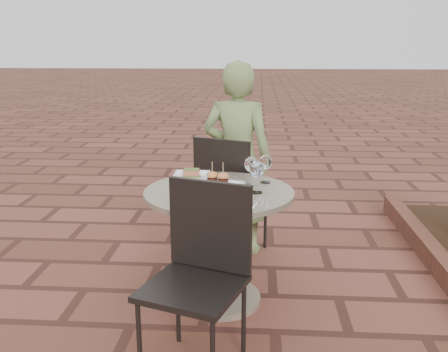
# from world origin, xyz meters

# --- Properties ---
(ground) EXTENTS (60.00, 60.00, 0.00)m
(ground) POSITION_xyz_m (0.00, 0.00, 0.00)
(ground) COLOR brown
(ground) RESTS_ON ground
(cafe_table) EXTENTS (0.90, 0.90, 0.73)m
(cafe_table) POSITION_xyz_m (0.07, -0.08, 0.48)
(cafe_table) COLOR gray
(cafe_table) RESTS_ON ground
(chair_far) EXTENTS (0.58, 0.58, 0.93)m
(chair_far) POSITION_xyz_m (0.08, 0.60, 0.55)
(chair_far) COLOR black
(chair_far) RESTS_ON ground
(chair_near) EXTENTS (0.56, 0.56, 0.93)m
(chair_near) POSITION_xyz_m (0.03, -0.69, 0.55)
(chair_near) COLOR black
(chair_near) RESTS_ON ground
(diner) EXTENTS (0.60, 0.45, 1.47)m
(diner) POSITION_xyz_m (0.15, 0.75, 0.73)
(diner) COLOR #61743F
(diner) RESTS_ON ground
(plate_salmon) EXTENTS (0.24, 0.24, 0.06)m
(plate_salmon) POSITION_xyz_m (-0.13, 0.18, 0.75)
(plate_salmon) COLOR white
(plate_salmon) RESTS_ON cafe_table
(plate_sliders) EXTENTS (0.32, 0.32, 0.17)m
(plate_sliders) POSITION_xyz_m (0.06, -0.07, 0.76)
(plate_sliders) COLOR white
(plate_sliders) RESTS_ON cafe_table
(plate_tuna) EXTENTS (0.28, 0.28, 0.03)m
(plate_tuna) POSITION_xyz_m (0.08, -0.35, 0.75)
(plate_tuna) COLOR white
(plate_tuna) RESTS_ON cafe_table
(wine_glass_right) EXTENTS (0.08, 0.08, 0.19)m
(wine_glass_right) POSITION_xyz_m (0.30, -0.11, 0.87)
(wine_glass_right) COLOR white
(wine_glass_right) RESTS_ON cafe_table
(wine_glass_mid) EXTENTS (0.08, 0.08, 0.18)m
(wine_glass_mid) POSITION_xyz_m (0.26, 0.04, 0.86)
(wine_glass_mid) COLOR white
(wine_glass_mid) RESTS_ON cafe_table
(wine_glass_far) EXTENTS (0.08, 0.08, 0.18)m
(wine_glass_far) POSITION_xyz_m (0.35, 0.11, 0.86)
(wine_glass_far) COLOR white
(wine_glass_far) RESTS_ON cafe_table
(steel_ramekin) EXTENTS (0.07, 0.07, 0.05)m
(steel_ramekin) POSITION_xyz_m (-0.21, 0.03, 0.75)
(steel_ramekin) COLOR silver
(steel_ramekin) RESTS_ON cafe_table
(cutlery_set) EXTENTS (0.12, 0.23, 0.00)m
(cutlery_set) POSITION_xyz_m (0.33, -0.33, 0.73)
(cutlery_set) COLOR silver
(cutlery_set) RESTS_ON cafe_table
(planter_curb) EXTENTS (0.12, 3.00, 0.15)m
(planter_curb) POSITION_xyz_m (1.60, 0.30, 0.07)
(planter_curb) COLOR brown
(planter_curb) RESTS_ON ground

